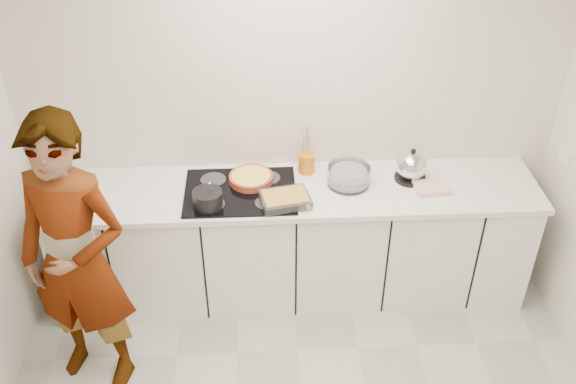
{
  "coord_description": "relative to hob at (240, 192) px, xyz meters",
  "views": [
    {
      "loc": [
        -0.21,
        -2.15,
        3.31
      ],
      "look_at": [
        -0.05,
        1.05,
        1.05
      ],
      "focal_mm": 40.0,
      "sensor_mm": 36.0,
      "label": 1
    }
  ],
  "objects": [
    {
      "name": "hob",
      "position": [
        0.0,
        0.0,
        0.0
      ],
      "size": [
        0.72,
        0.54,
        0.01
      ],
      "primitive_type": "cube",
      "color": "black",
      "rests_on": "countertop"
    },
    {
      "name": "utensil_crock",
      "position": [
        0.45,
        0.22,
        0.06
      ],
      "size": [
        0.14,
        0.14,
        0.14
      ],
      "primitive_type": "cylinder",
      "rotation": [
        0.0,
        0.0,
        0.36
      ],
      "color": "#D06812",
      "rests_on": "countertop"
    },
    {
      "name": "kettle",
      "position": [
        1.13,
        0.1,
        0.09
      ],
      "size": [
        0.26,
        0.26,
        0.24
      ],
      "color": "black",
      "rests_on": "countertop"
    },
    {
      "name": "baking_dish",
      "position": [
        0.28,
        -0.15,
        0.04
      ],
      "size": [
        0.34,
        0.28,
        0.06
      ],
      "color": "silver",
      "rests_on": "hob"
    },
    {
      "name": "countertop",
      "position": [
        0.35,
        0.02,
        -0.03
      ],
      "size": [
        3.24,
        0.64,
        0.04
      ],
      "primitive_type": "cube",
      "color": "white",
      "rests_on": "base_cabinets"
    },
    {
      "name": "base_cabinets",
      "position": [
        0.35,
        0.02,
        -0.48
      ],
      "size": [
        3.2,
        0.58,
        0.87
      ],
      "primitive_type": "cube",
      "color": "white",
      "rests_on": "floor"
    },
    {
      "name": "wall_back",
      "position": [
        0.35,
        0.34,
        0.38
      ],
      "size": [
        3.6,
        0.0,
        2.6
      ],
      "primitive_type": "cube",
      "color": "silver",
      "rests_on": "ground"
    },
    {
      "name": "tart_dish",
      "position": [
        0.07,
        0.1,
        0.03
      ],
      "size": [
        0.34,
        0.34,
        0.05
      ],
      "color": "#A73C23",
      "rests_on": "hob"
    },
    {
      "name": "cook",
      "position": [
        -0.91,
        -0.63,
        -0.0
      ],
      "size": [
        0.76,
        0.61,
        1.83
      ],
      "primitive_type": "imported",
      "rotation": [
        0.0,
        0.0,
        -0.29
      ],
      "color": "white",
      "rests_on": "floor"
    },
    {
      "name": "tea_towel",
      "position": [
        1.25,
        -0.04,
        0.01
      ],
      "size": [
        0.24,
        0.18,
        0.04
      ],
      "primitive_type": "cube",
      "rotation": [
        0.0,
        0.0,
        0.1
      ],
      "color": "white",
      "rests_on": "countertop"
    },
    {
      "name": "mixing_bowl",
      "position": [
        0.71,
        0.06,
        0.05
      ],
      "size": [
        0.3,
        0.3,
        0.13
      ],
      "color": "silver",
      "rests_on": "countertop"
    },
    {
      "name": "saucepan",
      "position": [
        -0.2,
        -0.15,
        0.06
      ],
      "size": [
        0.23,
        0.23,
        0.18
      ],
      "color": "black",
      "rests_on": "hob"
    }
  ]
}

